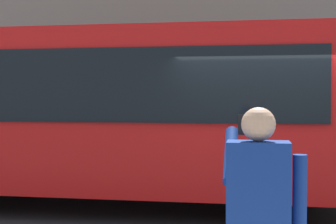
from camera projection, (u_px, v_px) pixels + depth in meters
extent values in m
plane|color=#232326|center=(261.00, 222.00, 7.44)|extent=(60.00, 60.00, 0.00)
cube|color=red|center=(93.00, 110.00, 8.48)|extent=(9.00, 2.50, 2.60)
cube|color=black|center=(66.00, 85.00, 7.23)|extent=(7.60, 0.06, 1.10)
cylinder|color=black|center=(265.00, 173.00, 9.10)|extent=(1.00, 0.28, 1.00)
cylinder|color=black|center=(270.00, 196.00, 6.94)|extent=(1.00, 0.28, 1.00)
cube|color=navy|center=(258.00, 193.00, 3.11)|extent=(0.40, 0.24, 0.66)
sphere|color=#D8A884|center=(258.00, 124.00, 3.09)|extent=(0.22, 0.22, 0.22)
cylinder|color=navy|center=(300.00, 200.00, 3.06)|extent=(0.09, 0.09, 0.58)
cylinder|color=navy|center=(231.00, 155.00, 3.29)|extent=(0.09, 0.48, 0.37)
cube|color=black|center=(243.00, 125.00, 3.41)|extent=(0.07, 0.01, 0.14)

